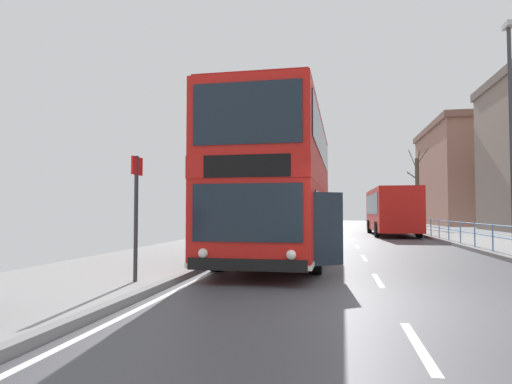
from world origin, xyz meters
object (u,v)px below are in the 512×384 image
Objects in this scene: double_decker_bus_main at (281,186)px; bare_tree_far_00 at (417,190)px; bus_stop_sign_near at (136,203)px; street_lamp_far_side at (511,118)px; background_bus_far_lane at (391,210)px; background_building_01 at (487,174)px.

bare_tree_far_00 reaches higher than double_decker_bus_main.
bare_tree_far_00 is (10.76, 30.92, 1.64)m from bus_stop_sign_near.
street_lamp_far_side reaches higher than bus_stop_sign_near.
double_decker_bus_main is at bearing -108.19° from background_bus_far_lane.
bus_stop_sign_near is (-7.48, -21.55, 0.06)m from background_bus_far_lane.
background_bus_far_lane is 29.28m from background_building_01.
background_bus_far_lane is 22.81m from bus_stop_sign_near.
street_lamp_far_side is 39.45m from background_building_01.
bare_tree_far_00 is 0.38× the size of background_building_01.
bus_stop_sign_near is (-2.22, -5.55, -0.65)m from double_decker_bus_main.
double_decker_bus_main is at bearing 68.21° from bus_stop_sign_near.
bus_stop_sign_near is 0.14× the size of background_building_01.
background_building_01 reaches higher than bus_stop_sign_near.
double_decker_bus_main is 26.79m from bare_tree_far_00.
double_decker_bus_main reaches higher than bus_stop_sign_near.
background_building_01 is at bearing 65.55° from bus_stop_sign_near.
background_bus_far_lane is 10.07m from bare_tree_far_00.
background_building_01 reaches higher than street_lamp_far_side.
background_bus_far_lane is 1.36× the size of bare_tree_far_00.
double_decker_bus_main is at bearing -114.80° from background_building_01.
background_bus_far_lane is at bearing -118.63° from background_building_01.
street_lamp_far_side is 0.46× the size of background_building_01.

